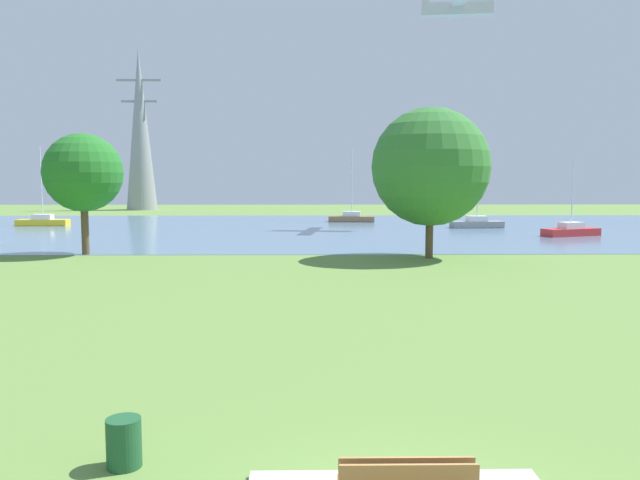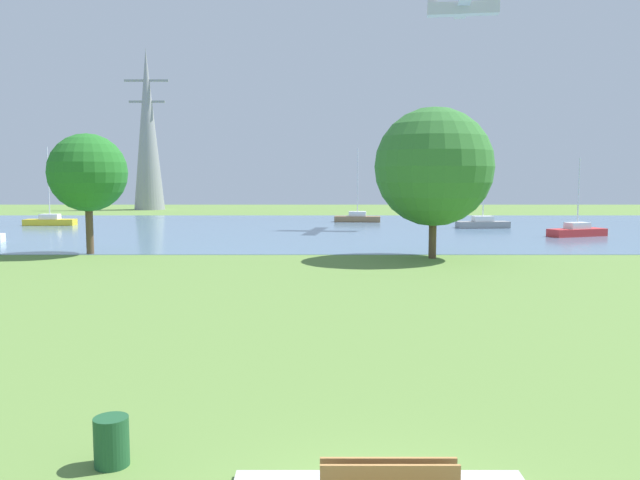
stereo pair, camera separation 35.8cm
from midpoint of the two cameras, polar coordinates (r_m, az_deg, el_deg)
The scene contains 11 objects.
ground_plane at distance 30.20m, azimuth 1.22°, elevation -3.20°, with size 160.00×160.00×0.00m, color olive.
litter_bin at distance 11.15m, azimuth -18.22°, elevation -17.01°, with size 0.56×0.56×0.80m, color #1E512D.
water_surface at distance 58.02m, azimuth 0.23°, elevation 1.06°, with size 140.00×40.00×0.02m, color slate.
sailboat_yellow at distance 66.97m, azimuth -23.91°, elevation 1.58°, with size 4.85×1.67×7.63m.
sailboat_red at distance 54.17m, azimuth 21.56°, elevation 0.81°, with size 5.02×3.05×6.18m.
sailboat_gray at distance 60.43m, azimuth 13.82°, elevation 1.51°, with size 4.92×1.93×7.31m.
sailboat_brown at distance 66.62m, azimuth 2.72°, elevation 2.04°, with size 4.93×1.97×7.75m.
tree_east_far at distance 40.70m, azimuth -20.87°, elevation 5.69°, with size 4.71×4.71×7.31m.
tree_west_near at distance 36.91m, azimuth 9.68°, elevation 6.52°, with size 6.80×6.80×8.67m.
electricity_pylon at distance 96.32m, azimuth -16.05°, elevation 9.60°, with size 6.40×4.40×23.29m.
light_aircraft at distance 62.39m, azimuth 12.06°, elevation 19.75°, with size 6.49×8.47×2.10m.
Camera 1 is at (-1.26, -7.82, 4.64)m, focal length 35.41 mm.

